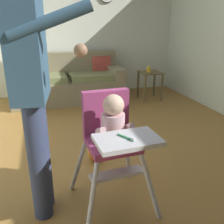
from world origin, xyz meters
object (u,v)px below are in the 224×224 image
side_table (150,79)px  sippy_cup (149,69)px  couch (68,83)px  toy_ball_second (96,153)px  adult_standing (33,88)px  high_chair (112,131)px

side_table → sippy_cup: 0.19m
couch → toy_ball_second: bearing=0.7°
adult_standing → side_table: adult_standing is taller
high_chair → toy_ball_second: 0.87m
toy_ball_second → sippy_cup: (1.42, 1.93, 0.48)m
sippy_cup → toy_ball_second: bearing=-126.3°
high_chair → side_table: 3.01m
couch → sippy_cup: size_ratio=19.79×
adult_standing → sippy_cup: adult_standing is taller
toy_ball_second → side_table: size_ratio=0.33×
couch → side_table: 1.53m
couch → adult_standing: size_ratio=1.15×
sippy_cup → high_chair: bearing=-118.8°
adult_standing → side_table: size_ratio=3.30×
couch → sippy_cup: couch is taller
toy_ball_second → high_chair: bearing=-91.0°
adult_standing → toy_ball_second: 1.20m
couch → adult_standing: (-0.51, -2.90, 0.64)m
toy_ball_second → sippy_cup: size_ratio=1.73×
toy_ball_second → sippy_cup: 2.45m
high_chair → adult_standing: (-0.52, 0.07, 0.34)m
adult_standing → sippy_cup: size_ratio=17.15×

